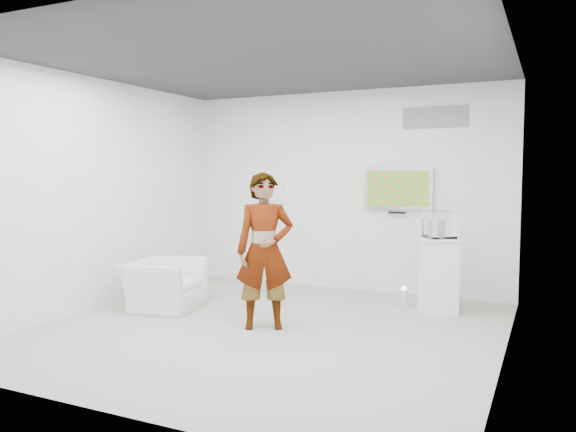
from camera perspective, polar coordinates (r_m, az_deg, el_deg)
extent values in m
cube|color=#A7A299|center=(6.51, -2.00, -11.36)|extent=(5.00, 5.00, 0.01)
cube|color=#323234|center=(6.38, -2.07, 15.45)|extent=(5.00, 5.00, 0.01)
cube|color=white|center=(8.57, 5.67, 2.55)|extent=(5.00, 0.01, 3.00)
cube|color=white|center=(4.21, -17.83, 0.52)|extent=(5.00, 0.01, 3.00)
cube|color=white|center=(7.74, -18.72, 2.15)|extent=(0.01, 5.00, 3.00)
cube|color=white|center=(5.59, 21.41, 1.32)|extent=(0.01, 5.00, 3.00)
cube|color=silver|center=(8.27, 11.12, 2.77)|extent=(1.00, 0.08, 0.60)
cube|color=gray|center=(8.23, 14.71, 9.67)|extent=(0.90, 0.02, 0.30)
imported|color=white|center=(6.38, -2.39, -3.55)|extent=(0.77, 0.69, 1.78)
imported|color=white|center=(7.58, -12.41, -6.80)|extent=(1.00, 1.10, 0.63)
cube|color=white|center=(7.39, 15.02, -5.84)|extent=(0.62, 0.62, 0.96)
cylinder|color=white|center=(7.65, 11.66, -8.10)|extent=(0.21, 0.21, 0.26)
cube|color=white|center=(7.30, 15.12, -0.85)|extent=(0.46, 0.46, 0.33)
cube|color=white|center=(7.31, 15.11, -1.24)|extent=(0.14, 0.17, 0.23)
cube|color=white|center=(6.49, -0.24, 2.89)|extent=(0.10, 0.12, 0.03)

